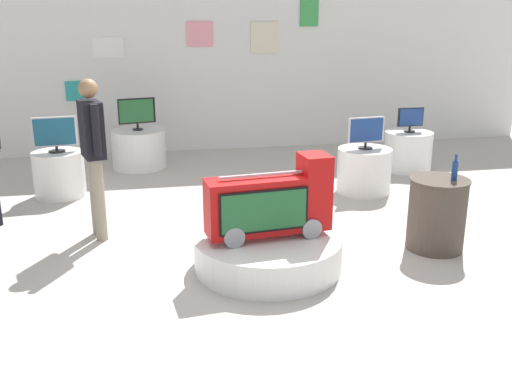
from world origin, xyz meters
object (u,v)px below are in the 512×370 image
at_px(novelty_firetruck_tv, 271,205).
at_px(tv_on_right_rear, 411,119).
at_px(tv_on_left_rear, 55,133).
at_px(display_pedestal_center_rear, 139,149).
at_px(bottle_on_side_table, 455,170).
at_px(tv_on_center_rear, 137,112).
at_px(side_table_round, 437,213).
at_px(main_display_pedestal, 268,252).
at_px(display_pedestal_left_rear, 59,174).
at_px(shopper_browsing_near_truck, 93,147).
at_px(display_pedestal_right_rear, 408,151).
at_px(display_pedestal_far_right, 364,170).
at_px(tv_on_far_right, 366,131).

height_order(novelty_firetruck_tv, tv_on_right_rear, novelty_firetruck_tv).
xyz_separation_m(tv_on_left_rear, display_pedestal_center_rear, (1.04, 1.33, -0.56)).
height_order(novelty_firetruck_tv, bottle_on_side_table, novelty_firetruck_tv).
distance_m(novelty_firetruck_tv, tv_on_center_rear, 4.26).
relative_size(display_pedestal_center_rear, tv_on_right_rear, 2.05).
xyz_separation_m(tv_on_left_rear, side_table_round, (4.08, -2.61, -0.48)).
relative_size(main_display_pedestal, display_pedestal_left_rear, 2.13).
height_order(display_pedestal_center_rear, bottle_on_side_table, bottle_on_side_table).
relative_size(novelty_firetruck_tv, side_table_round, 1.60).
height_order(display_pedestal_left_rear, tv_on_right_rear, tv_on_right_rear).
bearing_deg(shopper_browsing_near_truck, display_pedestal_center_rear, 81.97).
height_order(display_pedestal_left_rear, display_pedestal_center_rear, same).
relative_size(novelty_firetruck_tv, tv_on_center_rear, 2.11).
relative_size(display_pedestal_right_rear, shopper_browsing_near_truck, 0.43).
bearing_deg(display_pedestal_center_rear, tv_on_right_rear, -13.20).
xyz_separation_m(side_table_round, bottle_on_side_table, (0.11, -0.07, 0.48)).
bearing_deg(display_pedestal_center_rear, novelty_firetruck_tv, -72.75).
relative_size(display_pedestal_left_rear, side_table_round, 0.89).
bearing_deg(display_pedestal_center_rear, tv_on_center_rear, -102.10).
bearing_deg(display_pedestal_left_rear, shopper_browsing_near_truck, -68.88).
height_order(display_pedestal_far_right, side_table_round, side_table_round).
relative_size(display_pedestal_left_rear, display_pedestal_center_rear, 0.79).
relative_size(tv_on_right_rear, bottle_on_side_table, 1.55).
bearing_deg(display_pedestal_right_rear, tv_on_center_rear, 166.91).
bearing_deg(tv_on_center_rear, main_display_pedestal, -73.02).
bearing_deg(novelty_firetruck_tv, display_pedestal_left_rear, 130.09).
bearing_deg(tv_on_far_right, novelty_firetruck_tv, -129.92).
bearing_deg(tv_on_far_right, tv_on_left_rear, 171.62).
height_order(tv_on_left_rear, side_table_round, tv_on_left_rear).
distance_m(tv_on_left_rear, shopper_browsing_near_truck, 1.73).
bearing_deg(display_pedestal_far_right, side_table_round, -90.00).
xyz_separation_m(tv_on_center_rear, tv_on_right_rear, (4.15, -0.97, -0.08)).
relative_size(main_display_pedestal, bottle_on_side_table, 5.31).
bearing_deg(side_table_round, display_pedestal_far_right, 90.00).
xyz_separation_m(display_pedestal_far_right, shopper_browsing_near_truck, (-3.45, -1.01, 0.71)).
height_order(main_display_pedestal, side_table_round, side_table_round).
bearing_deg(display_pedestal_right_rear, tv_on_far_right, -138.88).
height_order(main_display_pedestal, display_pedestal_left_rear, display_pedestal_left_rear).
distance_m(novelty_firetruck_tv, display_pedestal_far_right, 2.79).
relative_size(tv_on_center_rear, bottle_on_side_table, 2.14).
height_order(display_pedestal_left_rear, shopper_browsing_near_truck, shopper_browsing_near_truck).
height_order(bottle_on_side_table, shopper_browsing_near_truck, shopper_browsing_near_truck).
bearing_deg(tv_on_center_rear, side_table_round, -52.30).
xyz_separation_m(tv_on_left_rear, display_pedestal_right_rear, (5.18, 0.36, -0.56)).
bearing_deg(tv_on_center_rear, display_pedestal_left_rear, -128.09).
bearing_deg(bottle_on_side_table, tv_on_right_rear, 71.85).
distance_m(display_pedestal_center_rear, bottle_on_side_table, 5.13).
height_order(novelty_firetruck_tv, tv_on_far_right, novelty_firetruck_tv).
xyz_separation_m(tv_on_center_rear, tv_on_far_right, (3.04, -1.93, -0.05)).
xyz_separation_m(tv_on_right_rear, bottle_on_side_table, (-1.00, -3.04, 0.04)).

